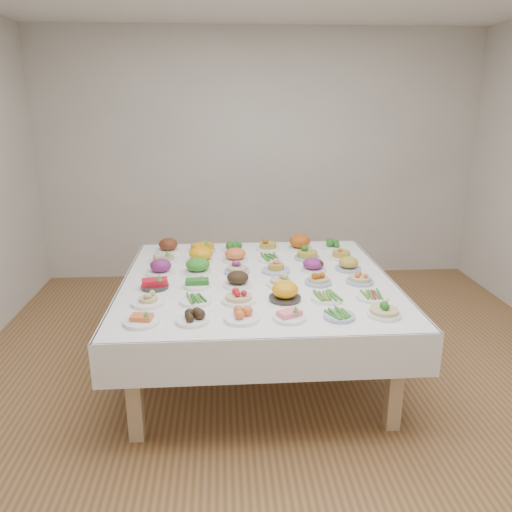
{
  "coord_description": "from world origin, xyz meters",
  "views": [
    {
      "loc": [
        -0.44,
        -3.26,
        2.02
      ],
      "look_at": [
        -0.19,
        0.39,
        0.88
      ],
      "focal_mm": 35.0,
      "sensor_mm": 36.0,
      "label": 1
    }
  ],
  "objects": [
    {
      "name": "display_table",
      "position": [
        -0.19,
        0.24,
        0.68
      ],
      "size": [
        2.0,
        2.0,
        0.75
      ],
      "color": "white",
      "rests_on": "ground"
    },
    {
      "name": "dish_10",
      "position": [
        0.24,
        -0.21,
        0.77
      ],
      "size": [
        0.21,
        0.21,
        0.05
      ],
      "color": "white",
      "rests_on": "display_table"
    },
    {
      "name": "dish_27",
      "position": [
        -0.05,
        0.67,
        0.77
      ],
      "size": [
        0.21,
        0.2,
        0.05
      ],
      "color": "white",
      "rests_on": "display_table"
    },
    {
      "name": "dish_25",
      "position": [
        -0.62,
        0.68,
        0.81
      ],
      "size": [
        0.19,
        0.19,
        0.12
      ],
      "color": "white",
      "rests_on": "display_table"
    },
    {
      "name": "dish_30",
      "position": [
        -0.92,
        0.98,
        0.8
      ],
      "size": [
        0.21,
        0.21,
        0.11
      ],
      "color": "white",
      "rests_on": "display_table"
    },
    {
      "name": "dish_22",
      "position": [
        0.26,
        0.38,
        0.81
      ],
      "size": [
        0.21,
        0.21,
        0.12
      ],
      "color": "white",
      "rests_on": "display_table"
    },
    {
      "name": "dish_1",
      "position": [
        -0.63,
        -0.5,
        0.79
      ],
      "size": [
        0.2,
        0.2,
        0.09
      ],
      "color": "white",
      "rests_on": "display_table"
    },
    {
      "name": "dish_13",
      "position": [
        -0.63,
        0.09,
        0.78
      ],
      "size": [
        0.19,
        0.19,
        0.09
      ],
      "color": "white",
      "rests_on": "display_table"
    },
    {
      "name": "dish_9",
      "position": [
        -0.04,
        -0.19,
        0.81
      ],
      "size": [
        0.23,
        0.23,
        0.13
      ],
      "color": "#2F2C29",
      "rests_on": "display_table"
    },
    {
      "name": "dish_34",
      "position": [
        0.24,
        0.97,
        0.81
      ],
      "size": [
        0.22,
        0.22,
        0.13
      ],
      "color": "white",
      "rests_on": "display_table"
    },
    {
      "name": "dish_7",
      "position": [
        -0.63,
        -0.2,
        0.77
      ],
      "size": [
        0.21,
        0.21,
        0.05
      ],
      "color": "white",
      "rests_on": "display_table"
    },
    {
      "name": "dish_16",
      "position": [
        0.24,
        0.1,
        0.8
      ],
      "size": [
        0.19,
        0.19,
        0.11
      ],
      "color": "#4C66B2",
      "rests_on": "display_table"
    },
    {
      "name": "dish_35",
      "position": [
        0.54,
        0.97,
        0.79
      ],
      "size": [
        0.2,
        0.2,
        0.09
      ],
      "color": "white",
      "rests_on": "display_table"
    },
    {
      "name": "dish_23",
      "position": [
        0.54,
        0.39,
        0.8
      ],
      "size": [
        0.2,
        0.2,
        0.11
      ],
      "color": "#4C66B2",
      "rests_on": "display_table"
    },
    {
      "name": "dish_19",
      "position": [
        -0.64,
        0.4,
        0.81
      ],
      "size": [
        0.22,
        0.22,
        0.12
      ],
      "color": "white",
      "rests_on": "display_table"
    },
    {
      "name": "dish_8",
      "position": [
        -0.35,
        -0.21,
        0.81
      ],
      "size": [
        0.22,
        0.22,
        0.13
      ],
      "color": "white",
      "rests_on": "display_table"
    },
    {
      "name": "dish_2",
      "position": [
        -0.34,
        -0.49,
        0.79
      ],
      "size": [
        0.22,
        0.22,
        0.09
      ],
      "color": "white",
      "rests_on": "display_table"
    },
    {
      "name": "dish_31",
      "position": [
        -0.62,
        0.97,
        0.8
      ],
      "size": [
        0.23,
        0.22,
        0.11
      ],
      "color": "#4C66B2",
      "rests_on": "display_table"
    },
    {
      "name": "dish_0",
      "position": [
        -0.93,
        -0.5,
        0.79
      ],
      "size": [
        0.22,
        0.22,
        0.09
      ],
      "color": "white",
      "rests_on": "display_table"
    },
    {
      "name": "dish_6",
      "position": [
        -0.93,
        -0.2,
        0.8
      ],
      "size": [
        0.22,
        0.22,
        0.11
      ],
      "color": "white",
      "rests_on": "display_table"
    },
    {
      "name": "dish_20",
      "position": [
        -0.34,
        0.38,
        0.8
      ],
      "size": [
        0.2,
        0.2,
        0.11
      ],
      "color": "#4C66B2",
      "rests_on": "display_table"
    },
    {
      "name": "dish_17",
      "position": [
        0.55,
        0.1,
        0.8
      ],
      "size": [
        0.2,
        0.2,
        0.1
      ],
      "color": "#4C66B2",
      "rests_on": "display_table"
    },
    {
      "name": "dish_29",
      "position": [
        0.55,
        0.67,
        0.79
      ],
      "size": [
        0.19,
        0.19,
        0.1
      ],
      "color": "white",
      "rests_on": "display_table"
    },
    {
      "name": "dish_21",
      "position": [
        -0.04,
        0.38,
        0.8
      ],
      "size": [
        0.21,
        0.21,
        0.11
      ],
      "color": "#4C66B2",
      "rests_on": "display_table"
    },
    {
      "name": "dish_3",
      "position": [
        -0.05,
        -0.5,
        0.78
      ],
      "size": [
        0.2,
        0.2,
        0.09
      ],
      "color": "white",
      "rests_on": "display_table"
    },
    {
      "name": "dish_12",
      "position": [
        -0.93,
        0.09,
        0.79
      ],
      "size": [
        0.19,
        0.19,
        0.09
      ],
      "color": "#2F2C29",
      "rests_on": "display_table"
    },
    {
      "name": "dish_26",
      "position": [
        -0.34,
        0.67,
        0.8
      ],
      "size": [
        0.21,
        0.21,
        0.12
      ],
      "color": "white",
      "rests_on": "display_table"
    },
    {
      "name": "dish_15",
      "position": [
        -0.03,
        0.09,
        0.8
      ],
      "size": [
        0.2,
        0.2,
        0.11
      ],
      "color": "white",
      "rests_on": "display_table"
    },
    {
      "name": "dish_32",
      "position": [
        -0.35,
        0.97,
        0.79
      ],
      "size": [
        0.19,
        0.19,
        0.09
      ],
      "color": "white",
      "rests_on": "display_table"
    },
    {
      "name": "dish_18",
      "position": [
        -0.92,
        0.4,
        0.81
      ],
      "size": [
        0.22,
        0.22,
        0.13
      ],
      "color": "white",
      "rests_on": "display_table"
    },
    {
      "name": "dish_4",
      "position": [
        0.26,
        -0.5,
        0.77
      ],
      "size": [
        0.19,
        0.19,
        0.04
      ],
      "color": "#4C66B2",
      "rests_on": "display_table"
    },
    {
      "name": "dish_33",
      "position": [
        -0.04,
        0.98,
        0.81
      ],
      "size": [
        0.21,
        0.21,
        0.13
      ],
      "color": "white",
      "rests_on": "display_table"
    },
    {
      "name": "dish_11",
      "position": [
        0.55,
        -0.21,
        0.77
      ],
      "size": [
        0.21,
        0.21,
        0.05
      ],
      "color": "white",
      "rests_on": "display_table"
    },
    {
      "name": "dish_14",
      "position": [
        -0.34,
        0.09,
        0.81
      ],
      "size": [
        0.22,
        0.22,
        0.13
      ],
      "color": "white",
      "rests_on": "display_table"
    },
    {
      "name": "room_envelope",
      "position": [
        0.0,
        0.0,
        1.83
      ],
      "size": [
        5.02,
        5.02,
        2.81
      ],
      "color": "#94643D",
      "rests_on": "ground"
    },
    {
      "name": "dish_24",
      "position": [
        -0.93,
        0.67,
        0.79
      ],
      "size": [
        0.22,
        0.22,
        0.1
      ],
      "color": "white",
      "rests_on": "display_table"
    },
    {
      "name": "dish_28",
      "position": [
        0.26,
        0.69,
        0.81
      ],
      "size": [
        0.21,
        0.21,
        0.12
      ],
      "color": "#4C66B2",
      "rests_on": "display_table"
    },
    {
      "name": "dish_5",
      "position": [
        0.54,
        -0.49,
        0.8
      ],
      "size": [
        0.21,
        0.21,
        0.12
      ],
      "color": "white",
      "rests_on": "display_table"
    }
  ]
}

